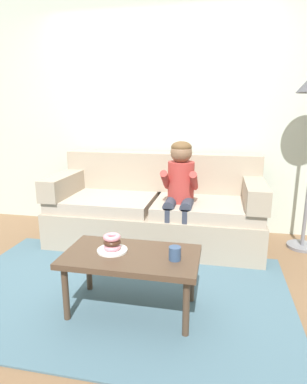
{
  "coord_description": "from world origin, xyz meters",
  "views": [
    {
      "loc": [
        0.74,
        -2.4,
        1.38
      ],
      "look_at": [
        0.15,
        0.45,
        0.65
      ],
      "focal_mm": 30.28,
      "sensor_mm": 36.0,
      "label": 1
    }
  ],
  "objects_px": {
    "donut": "(112,247)",
    "toy_controller": "(86,264)",
    "mug": "(175,253)",
    "couch": "(156,211)",
    "person_child": "(180,186)",
    "coffee_table": "(131,261)"
  },
  "relations": [
    {
      "from": "couch",
      "to": "toy_controller",
      "type": "distance_m",
      "value": 0.94
    },
    {
      "from": "person_child",
      "to": "toy_controller",
      "type": "distance_m",
      "value": 1.14
    },
    {
      "from": "mug",
      "to": "toy_controller",
      "type": "relative_size",
      "value": 0.4
    },
    {
      "from": "mug",
      "to": "couch",
      "type": "bearing_deg",
      "value": 106.42
    },
    {
      "from": "coffee_table",
      "to": "toy_controller",
      "type": "distance_m",
      "value": 0.9
    },
    {
      "from": "couch",
      "to": "toy_controller",
      "type": "bearing_deg",
      "value": -124.93
    },
    {
      "from": "donut",
      "to": "mug",
      "type": "bearing_deg",
      "value": -5.74
    },
    {
      "from": "coffee_table",
      "to": "toy_controller",
      "type": "relative_size",
      "value": 4.08
    },
    {
      "from": "couch",
      "to": "donut",
      "type": "bearing_deg",
      "value": -92.43
    },
    {
      "from": "donut",
      "to": "toy_controller",
      "type": "xyz_separation_m",
      "value": [
        -0.45,
        0.55,
        -0.44
      ]
    },
    {
      "from": "coffee_table",
      "to": "person_child",
      "type": "distance_m",
      "value": 1.14
    },
    {
      "from": "toy_controller",
      "to": "person_child",
      "type": "bearing_deg",
      "value": 19.9
    },
    {
      "from": "donut",
      "to": "toy_controller",
      "type": "distance_m",
      "value": 0.84
    },
    {
      "from": "couch",
      "to": "coffee_table",
      "type": "relative_size",
      "value": 2.37
    },
    {
      "from": "couch",
      "to": "person_child",
      "type": "relative_size",
      "value": 1.98
    },
    {
      "from": "coffee_table",
      "to": "toy_controller",
      "type": "height_order",
      "value": "coffee_table"
    },
    {
      "from": "person_child",
      "to": "mug",
      "type": "relative_size",
      "value": 12.24
    },
    {
      "from": "toy_controller",
      "to": "mug",
      "type": "bearing_deg",
      "value": -47.28
    },
    {
      "from": "toy_controller",
      "to": "coffee_table",
      "type": "bearing_deg",
      "value": -57.45
    },
    {
      "from": "person_child",
      "to": "toy_controller",
      "type": "height_order",
      "value": "person_child"
    },
    {
      "from": "couch",
      "to": "coffee_table",
      "type": "bearing_deg",
      "value": -86.21
    },
    {
      "from": "couch",
      "to": "mug",
      "type": "height_order",
      "value": "couch"
    }
  ]
}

